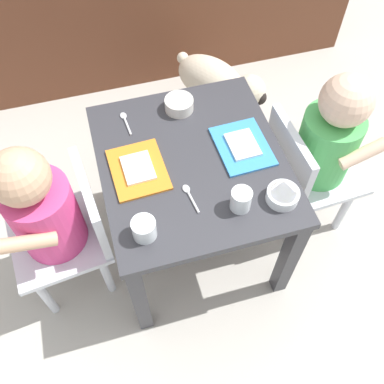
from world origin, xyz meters
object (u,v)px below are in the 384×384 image
spoon_by_left_tray (125,121)px  spoon_by_right_tray (190,196)px  seated_child_left (47,212)px  veggie_bowl_far (179,104)px  seated_child_right (325,143)px  water_cup_left (241,201)px  water_cup_right (144,230)px  dining_table (192,177)px  dog (218,83)px  cereal_bowl_left_side (283,195)px  food_tray_left (138,169)px  food_tray_right (243,146)px

spoon_by_left_tray → spoon_by_right_tray: bearing=-70.1°
seated_child_left → veggie_bowl_far: size_ratio=7.43×
seated_child_right → water_cup_left: bearing=-153.2°
water_cup_right → spoon_by_left_tray: bearing=86.2°
dining_table → water_cup_left: (0.08, -0.19, 0.11)m
dog → cereal_bowl_left_side: 0.79m
food_tray_left → spoon_by_right_tray: (0.12, -0.12, -0.00)m
food_tray_right → cereal_bowl_left_side: (0.04, -0.20, 0.01)m
seated_child_left → cereal_bowl_left_side: (0.63, -0.17, 0.07)m
dog → food_tray_left: (-0.42, -0.54, 0.25)m
dining_table → food_tray_left: bearing=177.6°
seated_child_right → water_cup_left: size_ratio=10.35×
spoon_by_right_tray → cereal_bowl_left_side: bearing=-18.0°
seated_child_left → dog: bearing=39.6°
seated_child_right → dog: 0.61m
food_tray_right → spoon_by_left_tray: bearing=148.0°
dining_table → water_cup_right: 0.29m
food_tray_right → water_cup_right: 0.40m
food_tray_left → spoon_by_left_tray: food_tray_left is taller
dog → cereal_bowl_left_side: cereal_bowl_left_side is taller
dog → food_tray_left: bearing=-128.1°
dining_table → food_tray_left: size_ratio=3.04×
cereal_bowl_left_side → spoon_by_right_tray: size_ratio=0.88×
dining_table → dog: size_ratio=1.47×
dining_table → veggie_bowl_far: (0.02, 0.21, 0.10)m
seated_child_left → veggie_bowl_far: 0.51m
food_tray_left → food_tray_right: size_ratio=1.00×
veggie_bowl_far → dog: bearing=53.6°
dog → spoon_by_right_tray: size_ratio=4.03×
water_cup_left → veggie_bowl_far: size_ratio=0.72×
dog → veggie_bowl_far: veggie_bowl_far is taller
dog → cereal_bowl_left_side: size_ratio=4.57×
food_tray_left → water_cup_right: bearing=-97.1°
dining_table → dog: 0.63m
dog → water_cup_right: 0.91m
seated_child_right → spoon_by_right_tray: seated_child_right is taller
seated_child_right → water_cup_left: (-0.35, -0.18, 0.08)m
seated_child_left → dog: seated_child_left is taller
food_tray_right → veggie_bowl_far: size_ratio=2.17×
water_cup_left → seated_child_right: bearing=26.8°
food_tray_right → seated_child_right: bearing=-3.4°
food_tray_left → veggie_bowl_far: (0.17, 0.20, 0.02)m
spoon_by_right_tray → water_cup_right: bearing=-150.1°
veggie_bowl_far → food_tray_right: bearing=-55.6°
veggie_bowl_far → spoon_by_right_tray: bearing=-100.0°
seated_child_left → veggie_bowl_far: (0.45, 0.24, 0.07)m
dining_table → seated_child_left: 0.43m
food_tray_right → water_cup_left: water_cup_left is taller
food_tray_left → water_cup_left: 0.31m
water_cup_left → spoon_by_right_tray: water_cup_left is taller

